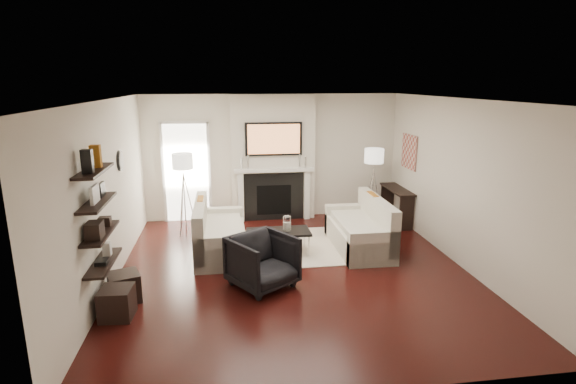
{
  "coord_description": "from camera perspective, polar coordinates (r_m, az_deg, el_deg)",
  "views": [
    {
      "loc": [
        -1.04,
        -6.64,
        2.97
      ],
      "look_at": [
        0.0,
        0.6,
        1.15
      ],
      "focal_mm": 28.0,
      "sensor_mm": 36.0,
      "label": 1
    }
  ],
  "objects": [
    {
      "name": "room_envelope",
      "position": [
        6.92,
        0.71,
        0.42
      ],
      "size": [
        6.0,
        6.0,
        6.0
      ],
      "color": "black",
      "rests_on": "ground"
    },
    {
      "name": "chimney_breast",
      "position": [
        9.71,
        -1.92,
        4.35
      ],
      "size": [
        1.8,
        0.25,
        2.7
      ],
      "primitive_type": "cube",
      "color": "silver",
      "rests_on": "floor"
    },
    {
      "name": "fireplace_surround",
      "position": [
        9.75,
        -1.79,
        -0.6
      ],
      "size": [
        1.3,
        0.02,
        1.04
      ],
      "primitive_type": "cube",
      "color": "black",
      "rests_on": "floor"
    },
    {
      "name": "firebox",
      "position": [
        9.77,
        -1.78,
        -1.0
      ],
      "size": [
        0.75,
        0.02,
        0.65
      ],
      "primitive_type": "cube",
      "color": "black",
      "rests_on": "floor"
    },
    {
      "name": "mantel_pilaster_l",
      "position": [
        9.67,
        -6.02,
        -0.62
      ],
      "size": [
        0.12,
        0.08,
        1.1
      ],
      "primitive_type": "cube",
      "color": "white",
      "rests_on": "floor"
    },
    {
      "name": "mantel_pilaster_r",
      "position": [
        9.82,
        2.41,
        -0.32
      ],
      "size": [
        0.12,
        0.08,
        1.1
      ],
      "primitive_type": "cube",
      "color": "white",
      "rests_on": "floor"
    },
    {
      "name": "mantel_shelf",
      "position": [
        9.57,
        -1.78,
        2.81
      ],
      "size": [
        1.7,
        0.18,
        0.07
      ],
      "primitive_type": "cube",
      "color": "white",
      "rests_on": "chimney_breast"
    },
    {
      "name": "tv_body",
      "position": [
        9.49,
        -1.83,
        6.75
      ],
      "size": [
        1.2,
        0.06,
        0.7
      ],
      "primitive_type": "cube",
      "color": "black",
      "rests_on": "chimney_breast"
    },
    {
      "name": "tv_screen",
      "position": [
        9.46,
        -1.81,
        6.73
      ],
      "size": [
        1.1,
        0.0,
        0.62
      ],
      "primitive_type": "cube",
      "color": "#BF723F",
      "rests_on": "tv_body"
    },
    {
      "name": "candlestick_l_tall",
      "position": [
        9.5,
        -5.1,
        3.81
      ],
      "size": [
        0.04,
        0.04,
        0.3
      ],
      "primitive_type": "cylinder",
      "color": "silver",
      "rests_on": "mantel_shelf"
    },
    {
      "name": "candlestick_l_short",
      "position": [
        9.5,
        -5.88,
        3.61
      ],
      "size": [
        0.04,
        0.04,
        0.24
      ],
      "primitive_type": "cylinder",
      "color": "silver",
      "rests_on": "mantel_shelf"
    },
    {
      "name": "candlestick_r_tall",
      "position": [
        9.62,
        1.46,
        3.99
      ],
      "size": [
        0.04,
        0.04,
        0.3
      ],
      "primitive_type": "cylinder",
      "color": "silver",
      "rests_on": "mantel_shelf"
    },
    {
      "name": "candlestick_r_short",
      "position": [
        9.65,
        2.23,
        3.83
      ],
      "size": [
        0.04,
        0.04,
        0.24
      ],
      "primitive_type": "cylinder",
      "color": "silver",
      "rests_on": "mantel_shelf"
    },
    {
      "name": "hallway_panel",
      "position": [
        9.85,
        -12.74,
        2.37
      ],
      "size": [
        0.9,
        0.02,
        2.1
      ],
      "primitive_type": "cube",
      "color": "white",
      "rests_on": "floor"
    },
    {
      "name": "door_trim_l",
      "position": [
        9.88,
        -15.53,
        2.24
      ],
      "size": [
        0.06,
        0.06,
        2.16
      ],
      "primitive_type": "cube",
      "color": "white",
      "rests_on": "floor"
    },
    {
      "name": "door_trim_r",
      "position": [
        9.8,
        -9.95,
        2.45
      ],
      "size": [
        0.06,
        0.06,
        2.16
      ],
      "primitive_type": "cube",
      "color": "white",
      "rests_on": "floor"
    },
    {
      "name": "door_trim_top",
      "position": [
        9.67,
        -13.1,
        8.62
      ],
      "size": [
        1.02,
        0.06,
        0.06
      ],
      "primitive_type": "cube",
      "color": "white",
      "rests_on": "wall_back"
    },
    {
      "name": "rug",
      "position": [
        8.3,
        -0.1,
        -6.95
      ],
      "size": [
        2.6,
        2.0,
        0.01
      ],
      "primitive_type": "cube",
      "color": "beige",
      "rests_on": "floor"
    },
    {
      "name": "loveseat_left_base",
      "position": [
        8.05,
        -8.53,
        -6.26
      ],
      "size": [
        0.85,
        1.8,
        0.42
      ],
      "primitive_type": "cube",
      "color": "beige",
      "rests_on": "floor"
    },
    {
      "name": "loveseat_left_back",
      "position": [
        7.95,
        -11.03,
        -4.19
      ],
      "size": [
        0.18,
        1.8,
        0.8
      ],
      "primitive_type": "cube",
      "color": "beige",
      "rests_on": "floor"
    },
    {
      "name": "loveseat_left_arm_n",
      "position": [
        7.26,
        -8.57,
        -7.78
      ],
      "size": [
        0.85,
        0.18,
        0.6
      ],
      "primitive_type": "cube",
      "color": "beige",
      "rests_on": "floor"
    },
    {
      "name": "loveseat_left_arm_s",
      "position": [
        8.78,
        -8.54,
        -3.89
      ],
      "size": [
        0.85,
        0.18,
        0.6
      ],
      "primitive_type": "cube",
      "color": "beige",
      "rests_on": "floor"
    },
    {
      "name": "loveseat_left_cushion",
      "position": [
        7.96,
        -8.24,
        -4.49
      ],
      "size": [
        0.63,
        1.44,
        0.1
      ],
      "primitive_type": "cube",
      "color": "beige",
      "rests_on": "loveseat_left_base"
    },
    {
      "name": "pillow_left_orange",
      "position": [
        8.18,
        -11.0,
        -2.19
      ],
      "size": [
        0.1,
        0.42,
        0.42
      ],
      "primitive_type": "cube",
      "color": "#9D5B13",
      "rests_on": "loveseat_left_cushion"
    },
    {
      "name": "pillow_left_charcoal",
      "position": [
        7.61,
        -11.2,
        -3.5
      ],
      "size": [
        0.1,
        0.4,
        0.4
      ],
      "primitive_type": "cube",
      "color": "black",
      "rests_on": "loveseat_left_cushion"
    },
    {
      "name": "loveseat_right_base",
      "position": [
        8.28,
        8.94,
        -5.69
      ],
      "size": [
        0.85,
        1.8,
        0.42
      ],
      "primitive_type": "cube",
      "color": "beige",
      "rests_on": "floor"
    },
    {
      "name": "loveseat_right_back",
      "position": [
        8.28,
        11.24,
        -3.47
      ],
      "size": [
        0.18,
        1.8,
        0.8
      ],
      "primitive_type": "cube",
      "color": "beige",
      "rests_on": "floor"
    },
    {
      "name": "loveseat_right_arm_n",
      "position": [
        7.53,
        10.77,
        -7.07
      ],
      "size": [
        0.85,
        0.18,
        0.6
      ],
      "primitive_type": "cube",
      "color": "beige",
      "rests_on": "floor"
    },
    {
      "name": "loveseat_right_arm_s",
      "position": [
        8.99,
        7.46,
        -3.44
      ],
      "size": [
        0.85,
        0.18,
        0.6
      ],
      "primitive_type": "cube",
      "color": "beige",
      "rests_on": "floor"
    },
    {
      "name": "loveseat_right_cushion",
      "position": [
        8.18,
        8.67,
        -3.99
      ],
      "size": [
        0.63,
        1.44,
        0.1
      ],
      "primitive_type": "cube",
      "color": "beige",
      "rests_on": "loveseat_right_base"
    },
    {
      "name": "pillow_right_orange",
      "position": [
        8.5,
        10.65,
        -1.57
      ],
      "size": [
        0.1,
        0.42,
        0.42
      ],
      "primitive_type": "cube",
      "color": "#9D5B13",
      "rests_on": "loveseat_right_cushion"
    },
    {
      "name": "pillow_right_charcoal",
      "position": [
        7.96,
        12.02,
        -2.77
      ],
      "size": [
        0.1,
        0.4,
        0.4
      ],
      "primitive_type": "cube",
      "color": "black",
      "rests_on": "loveseat_right_cushion"
    },
    {
      "name": "coffee_table",
      "position": [
        7.87,
        -1.21,
        -5.1
      ],
      "size": [
        1.1,
        0.55,
        0.04
      ],
      "primitive_type": "cube",
      "color": "black",
      "rests_on": "floor"
    },
    {
      "name": "coffee_leg_nw",
      "position": [
        7.69,
        -4.73,
        -7.27
      ],
      "size": [
        0.02,
        0.02,
        0.38
      ],
      "primitive_type": "cylinder",
      "color": "silver",
      "rests_on": "floor"
    },
    {
      "name": "coffee_leg_ne",
      "position": [
        7.81,
        2.66,
        -6.91
      ],
      "size": [
        0.02,
        0.02,
        0.38
      ],
      "primitive_type": "cylinder",
      "color": "silver",
      "rests_on": "floor"
    },
    {
      "name": "coffee_leg_sw",
      "position": [
        8.1,
        -4.93,
        -6.15
      ],
      "size": [
        0.02,
        0.02,
        0.38
      ],
      "primitive_type": "cylinder",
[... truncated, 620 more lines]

